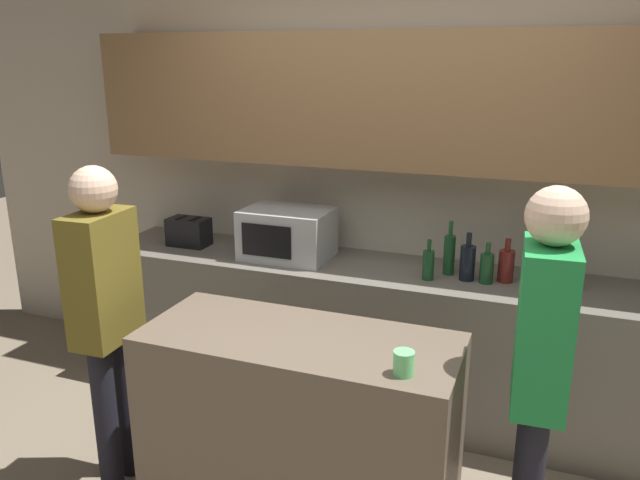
% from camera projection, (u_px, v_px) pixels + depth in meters
% --- Properties ---
extents(back_wall, '(6.40, 0.40, 2.70)m').
position_uv_depth(back_wall, '(401.00, 149.00, 3.67)').
color(back_wall, beige).
rests_on(back_wall, ground_plane).
extents(back_counter, '(3.60, 0.62, 0.89)m').
position_uv_depth(back_counter, '(383.00, 338.00, 3.73)').
color(back_counter, '#6B665B').
rests_on(back_counter, ground_plane).
extents(kitchen_island, '(1.35, 0.57, 0.94)m').
position_uv_depth(kitchen_island, '(300.00, 433.00, 2.74)').
color(kitchen_island, brown).
rests_on(kitchen_island, ground_plane).
extents(microwave, '(0.52, 0.39, 0.30)m').
position_uv_depth(microwave, '(287.00, 233.00, 3.77)').
color(microwave, '#B7BABC').
rests_on(microwave, back_counter).
extents(toaster, '(0.26, 0.16, 0.18)m').
position_uv_depth(toaster, '(189.00, 232.00, 4.02)').
color(toaster, black).
rests_on(toaster, back_counter).
extents(bottle_0, '(0.06, 0.06, 0.23)m').
position_uv_depth(bottle_0, '(428.00, 264.00, 3.40)').
color(bottle_0, '#194723').
rests_on(bottle_0, back_counter).
extents(bottle_1, '(0.06, 0.06, 0.31)m').
position_uv_depth(bottle_1, '(449.00, 254.00, 3.48)').
color(bottle_1, '#194723').
rests_on(bottle_1, back_counter).
extents(bottle_2, '(0.08, 0.08, 0.27)m').
position_uv_depth(bottle_2, '(467.00, 262.00, 3.39)').
color(bottle_2, black).
rests_on(bottle_2, back_counter).
extents(bottle_3, '(0.07, 0.07, 0.23)m').
position_uv_depth(bottle_3, '(487.00, 268.00, 3.35)').
color(bottle_3, '#194723').
rests_on(bottle_3, back_counter).
extents(bottle_4, '(0.09, 0.09, 0.24)m').
position_uv_depth(bottle_4, '(506.00, 265.00, 3.37)').
color(bottle_4, maroon).
rests_on(bottle_4, back_counter).
extents(bottle_5, '(0.06, 0.06, 0.31)m').
position_uv_depth(bottle_5, '(532.00, 259.00, 3.39)').
color(bottle_5, '#194723').
rests_on(bottle_5, back_counter).
extents(bottle_6, '(0.07, 0.07, 0.29)m').
position_uv_depth(bottle_6, '(547.00, 266.00, 3.30)').
color(bottle_6, silver).
rests_on(bottle_6, back_counter).
extents(bottle_7, '(0.08, 0.08, 0.26)m').
position_uv_depth(bottle_7, '(567.00, 272.00, 3.24)').
color(bottle_7, black).
rests_on(bottle_7, back_counter).
extents(cup_0, '(0.08, 0.08, 0.09)m').
position_uv_depth(cup_0, '(404.00, 363.00, 2.28)').
color(cup_0, '#72E885').
rests_on(cup_0, kitchen_island).
extents(person_left, '(0.21, 0.35, 1.61)m').
position_uv_depth(person_left, '(105.00, 305.00, 2.89)').
color(person_left, black).
rests_on(person_left, ground_plane).
extents(person_center, '(0.21, 0.35, 1.63)m').
position_uv_depth(person_center, '(540.00, 361.00, 2.33)').
color(person_center, black).
rests_on(person_center, ground_plane).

